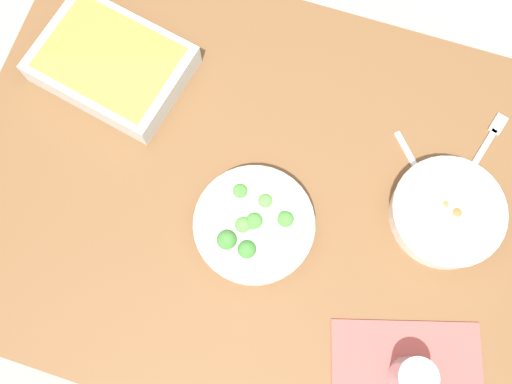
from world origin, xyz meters
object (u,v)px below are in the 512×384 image
stew_bowl (447,213)px  baking_dish (111,63)px  broccoli_bowl (254,225)px  drink_cup (412,377)px  spoon_by_stew (423,180)px  fork_on_table (486,144)px

stew_bowl → baking_dish: (-0.74, 0.10, 0.00)m
broccoli_bowl → baking_dish: size_ratio=0.69×
stew_bowl → drink_cup: drink_cup is taller
stew_bowl → spoon_by_stew: bearing=132.2°
baking_dish → drink_cup: drink_cup is taller
drink_cup → baking_dish: bearing=150.7°
stew_bowl → drink_cup: 0.32m
baking_dish → fork_on_table: size_ratio=1.93×
drink_cup → spoon_by_stew: drink_cup is taller
drink_cup → spoon_by_stew: 0.38m
stew_bowl → baking_dish: bearing=172.3°
spoon_by_stew → fork_on_table: spoon_by_stew is taller
broccoli_bowl → spoon_by_stew: 0.36m
stew_bowl → baking_dish: same height
broccoli_bowl → fork_on_table: bearing=38.1°
drink_cup → fork_on_table: 0.50m
fork_on_table → broccoli_bowl: bearing=-141.9°
broccoli_bowl → spoon_by_stew: broccoli_bowl is taller
drink_cup → fork_on_table: size_ratio=0.49×
stew_bowl → baking_dish: size_ratio=0.65×
broccoli_bowl → baking_dish: bearing=148.5°
drink_cup → spoon_by_stew: (-0.06, 0.38, -0.03)m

